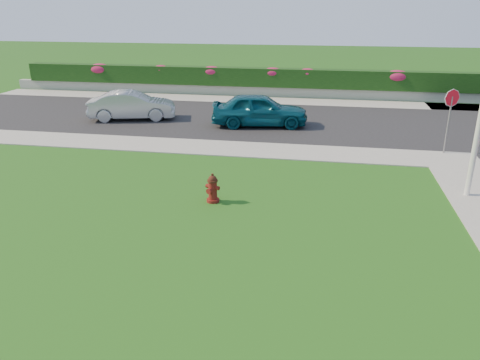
% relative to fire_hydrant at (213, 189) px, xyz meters
% --- Properties ---
extents(ground, '(120.00, 120.00, 0.00)m').
position_rel_fire_hydrant_xyz_m(ground, '(0.74, -3.76, -0.41)').
color(ground, black).
rests_on(ground, ground).
extents(street_far, '(26.00, 8.00, 0.04)m').
position_rel_fire_hydrant_xyz_m(street_far, '(-4.26, 10.24, -0.39)').
color(street_far, black).
rests_on(street_far, ground).
extents(sidewalk_far, '(24.00, 2.00, 0.04)m').
position_rel_fire_hydrant_xyz_m(sidewalk_far, '(-5.26, 5.24, -0.39)').
color(sidewalk_far, gray).
rests_on(sidewalk_far, ground).
extents(curb_corner, '(2.00, 2.00, 0.04)m').
position_rel_fire_hydrant_xyz_m(curb_corner, '(7.74, 5.24, -0.39)').
color(curb_corner, gray).
rests_on(curb_corner, ground).
extents(sidewalk_beyond, '(34.00, 2.00, 0.04)m').
position_rel_fire_hydrant_xyz_m(sidewalk_beyond, '(-0.26, 15.24, -0.39)').
color(sidewalk_beyond, gray).
rests_on(sidewalk_beyond, ground).
extents(retaining_wall, '(34.00, 0.40, 0.60)m').
position_rel_fire_hydrant_xyz_m(retaining_wall, '(-0.26, 16.74, -0.11)').
color(retaining_wall, gray).
rests_on(retaining_wall, ground).
extents(hedge, '(32.00, 0.90, 1.10)m').
position_rel_fire_hydrant_xyz_m(hedge, '(-0.26, 16.84, 0.74)').
color(hedge, black).
rests_on(hedge, retaining_wall).
extents(fire_hydrant, '(0.45, 0.42, 0.86)m').
position_rel_fire_hydrant_xyz_m(fire_hydrant, '(0.00, 0.00, 0.00)').
color(fire_hydrant, '#490C0B').
rests_on(fire_hydrant, ground).
extents(sedan_teal, '(4.62, 2.43, 1.50)m').
position_rel_fire_hydrant_xyz_m(sedan_teal, '(0.10, 9.06, 0.38)').
color(sedan_teal, '#0B4455').
rests_on(sedan_teal, street_far).
extents(sedan_silver, '(4.38, 2.50, 1.37)m').
position_rel_fire_hydrant_xyz_m(sedan_silver, '(-6.23, 9.27, 0.32)').
color(sedan_silver, '#979A9E').
rests_on(sedan_silver, street_far).
extents(stop_sign, '(0.60, 0.34, 2.47)m').
position_rel_fire_hydrant_xyz_m(stop_sign, '(7.62, 6.09, 1.42)').
color(stop_sign, slate).
rests_on(stop_sign, ground).
extents(flower_clump_a, '(1.43, 0.92, 0.71)m').
position_rel_fire_hydrant_xyz_m(flower_clump_a, '(-11.44, 16.74, 1.01)').
color(flower_clump_a, '#B91F67').
rests_on(flower_clump_a, hedge).
extents(flower_clump_b, '(1.10, 0.71, 0.55)m').
position_rel_fire_hydrant_xyz_m(flower_clump_b, '(-7.29, 16.74, 1.07)').
color(flower_clump_b, '#B91F67').
rests_on(flower_clump_b, hedge).
extents(flower_clump_c, '(1.27, 0.81, 0.63)m').
position_rel_fire_hydrant_xyz_m(flower_clump_c, '(-3.99, 16.74, 1.04)').
color(flower_clump_c, '#B91F67').
rests_on(flower_clump_c, hedge).
extents(flower_clump_d, '(1.23, 0.79, 0.62)m').
position_rel_fire_hydrant_xyz_m(flower_clump_d, '(-0.18, 16.74, 1.05)').
color(flower_clump_d, '#B91F67').
rests_on(flower_clump_d, hedge).
extents(flower_clump_e, '(1.12, 0.72, 0.56)m').
position_rel_fire_hydrant_xyz_m(flower_clump_e, '(1.93, 16.74, 1.07)').
color(flower_clump_e, '#B91F67').
rests_on(flower_clump_e, hedge).
extents(flower_clump_f, '(1.42, 0.92, 0.71)m').
position_rel_fire_hydrant_xyz_m(flower_clump_f, '(7.12, 16.74, 1.01)').
color(flower_clump_f, '#B91F67').
rests_on(flower_clump_f, hedge).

